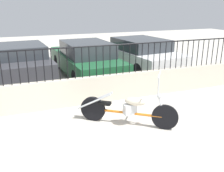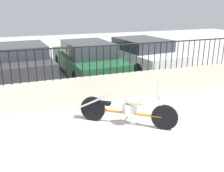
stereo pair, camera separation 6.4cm
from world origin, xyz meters
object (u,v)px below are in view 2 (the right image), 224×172
Objects in this scene: motorcycle_orange at (123,108)px; car_white at (139,54)px; car_green at (87,59)px; car_dark_grey at (21,62)px.

car_white is at bearing 96.60° from motorcycle_orange.
motorcycle_orange is 0.42× the size of car_green.
car_dark_grey is 2.40m from car_green.
motorcycle_orange is 5.08m from car_dark_grey.
car_white is (4.72, -0.11, -0.00)m from car_dark_grey.
car_dark_grey and car_white have the same top height.
motorcycle_orange is 0.41× the size of car_white.
car_white is (2.33, 0.21, 0.00)m from car_green.
motorcycle_orange is at bearing 142.97° from car_white.
motorcycle_orange is 0.47× the size of car_dark_grey.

